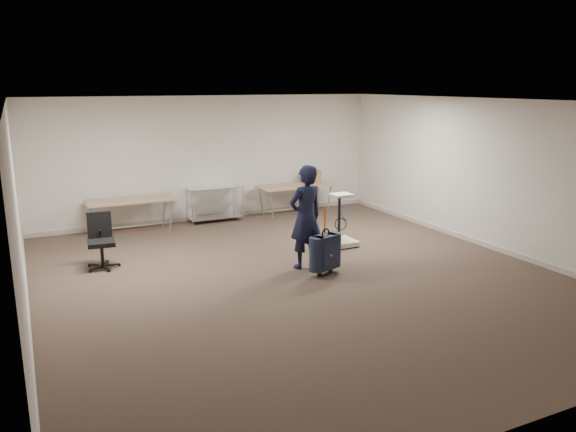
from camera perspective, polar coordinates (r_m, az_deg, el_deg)
ground at (r=9.14m, az=1.13°, el=-6.23°), size 9.00×9.00×0.00m
room_shell at (r=10.32m, az=-2.35°, el=-3.65°), size 8.00×9.00×9.00m
folding_table_left at (r=12.04m, az=-15.67°, el=1.41°), size 1.80×0.75×0.73m
folding_table_right at (r=13.22m, az=0.74°, el=2.95°), size 1.80×0.75×0.73m
wire_shelf at (r=12.78m, az=-7.41°, el=1.39°), size 1.22×0.47×0.80m
person at (r=9.39m, az=1.82°, el=-0.11°), size 0.70×0.52×1.76m
suitcase at (r=9.17m, az=3.80°, el=-3.70°), size 0.46×0.34×1.12m
office_chair at (r=10.04m, az=-18.39°, el=-3.43°), size 0.57×0.57×0.94m
equipment_cart at (r=10.85m, az=5.35°, el=-1.65°), size 0.56×0.56×1.02m
cardboard_box at (r=13.48m, az=2.38°, el=4.03°), size 0.46×0.37×0.31m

